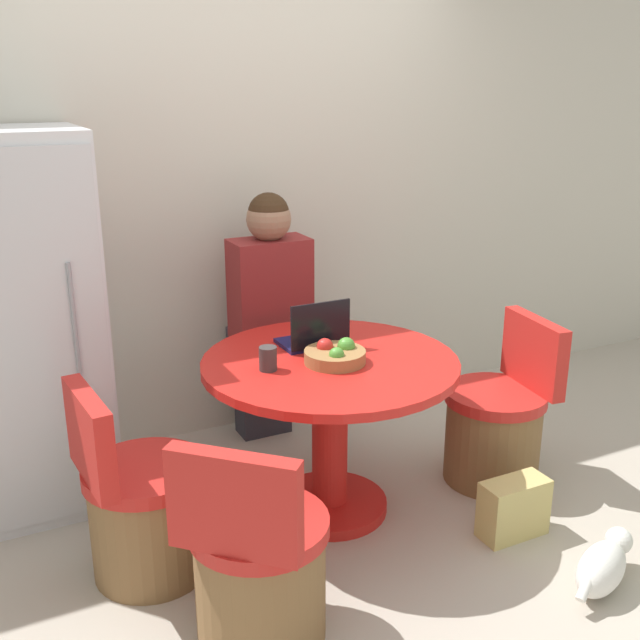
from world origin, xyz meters
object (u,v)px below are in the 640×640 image
object	(u,v)px
refrigerator	(12,328)
person_seated	(268,306)
dining_table	(330,404)
cat	(603,566)
handbag	(514,508)
fruit_bowl	(336,355)
laptop	(314,336)
chair_near_left_corner	(258,570)
chair_right_side	(497,427)
chair_left_side	(144,510)

from	to	relation	value
refrigerator	person_seated	bearing A→B (deg)	3.26
dining_table	refrigerator	bearing A→B (deg)	149.64
cat	handbag	xyz separation A→B (m)	(-0.08, 0.44, 0.03)
fruit_bowl	handbag	size ratio (longest dim) A/B	0.88
laptop	handbag	world-z (taller)	laptop
person_seated	laptop	distance (m)	0.60
chair_near_left_corner	fruit_bowl	world-z (taller)	fruit_bowl
laptop	fruit_bowl	xyz separation A→B (m)	(-0.01, -0.22, -0.01)
dining_table	fruit_bowl	bearing A→B (deg)	-82.41
dining_table	person_seated	xyz separation A→B (m)	(0.03, 0.78, 0.23)
cat	handbag	bearing A→B (deg)	76.48
person_seated	laptop	bearing A→B (deg)	87.91
person_seated	chair_near_left_corner	bearing A→B (deg)	65.63
chair_right_side	handbag	world-z (taller)	chair_right_side
laptop	cat	world-z (taller)	laptop
chair_left_side	laptop	world-z (taller)	laptop
refrigerator	dining_table	bearing A→B (deg)	-30.36
dining_table	chair_left_side	size ratio (longest dim) A/B	1.37
refrigerator	laptop	size ratio (longest dim) A/B	5.93
chair_right_side	handbag	xyz separation A→B (m)	(-0.24, -0.43, -0.15)
refrigerator	cat	size ratio (longest dim) A/B	4.02
refrigerator	cat	xyz separation A→B (m)	(1.91, -1.68, -0.76)
laptop	cat	size ratio (longest dim) A/B	0.68
chair_left_side	cat	distance (m)	1.81
dining_table	laptop	bearing A→B (deg)	86.26
laptop	cat	bearing A→B (deg)	120.57
dining_table	person_seated	distance (m)	0.82
chair_right_side	fruit_bowl	xyz separation A→B (m)	(-0.86, 0.07, 0.50)
chair_right_side	fruit_bowl	size ratio (longest dim) A/B	3.09
cat	fruit_bowl	bearing A→B (deg)	103.17
refrigerator	chair_near_left_corner	distance (m)	1.58
refrigerator	chair_right_side	distance (m)	2.30
dining_table	chair_left_side	distance (m)	0.91
refrigerator	handbag	xyz separation A→B (m)	(1.83, -1.25, -0.72)
laptop	dining_table	bearing A→B (deg)	86.26
dining_table	handbag	world-z (taller)	dining_table
person_seated	chair_left_side	bearing A→B (deg)	43.54
laptop	person_seated	bearing A→B (deg)	-92.09
refrigerator	chair_near_left_corner	size ratio (longest dim) A/B	2.09
chair_left_side	person_seated	bearing A→B (deg)	-51.32
refrigerator	dining_table	distance (m)	1.44
dining_table	chair_right_side	world-z (taller)	chair_right_side
dining_table	laptop	xyz separation A→B (m)	(0.01, 0.18, 0.26)
chair_right_side	refrigerator	bearing A→B (deg)	-104.32
handbag	laptop	bearing A→B (deg)	130.21
chair_left_side	refrigerator	bearing A→B (deg)	18.99
refrigerator	person_seated	world-z (taller)	refrigerator
person_seated	fruit_bowl	world-z (taller)	person_seated
laptop	chair_right_side	bearing A→B (deg)	161.16
cat	laptop	bearing A→B (deg)	97.30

